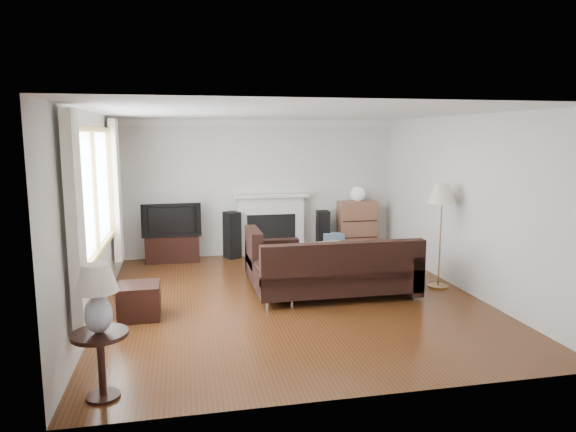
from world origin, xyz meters
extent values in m
cube|color=#522A12|center=(0.00, 0.00, 0.00)|extent=(5.10, 5.60, 0.04)
cube|color=white|center=(0.00, 0.00, 2.50)|extent=(5.10, 5.60, 0.04)
cube|color=silver|center=(0.00, 2.75, 1.25)|extent=(5.00, 0.04, 2.50)
cube|color=silver|center=(0.00, -2.75, 1.25)|extent=(5.00, 0.04, 2.50)
cube|color=silver|center=(-2.50, 0.00, 1.25)|extent=(0.04, 5.50, 2.50)
cube|color=silver|center=(2.50, 0.00, 1.25)|extent=(0.04, 5.50, 2.50)
cube|color=brown|center=(-2.45, -0.20, 1.55)|extent=(0.12, 2.74, 1.54)
cube|color=white|center=(-2.40, -1.72, 1.40)|extent=(0.10, 0.35, 2.10)
cube|color=white|center=(-2.40, 1.32, 1.40)|extent=(0.10, 0.35, 2.10)
cube|color=white|center=(0.15, 2.64, 0.57)|extent=(1.40, 0.26, 1.15)
cube|color=black|center=(-1.64, 2.50, 0.23)|extent=(0.92, 0.42, 0.46)
imported|color=black|center=(-1.64, 2.50, 0.76)|extent=(1.02, 0.13, 0.59)
cube|color=black|center=(-0.58, 2.54, 0.42)|extent=(0.33, 0.35, 0.85)
cube|color=black|center=(1.14, 2.55, 0.41)|extent=(0.24, 0.28, 0.81)
cube|color=brown|center=(1.80, 2.53, 0.49)|extent=(0.72, 0.34, 0.99)
sphere|color=white|center=(1.80, 2.53, 1.12)|extent=(0.28, 0.28, 0.28)
cube|color=black|center=(0.61, -0.04, 0.39)|extent=(2.41, 1.76, 0.78)
cube|color=#9E834B|center=(0.57, 1.12, 0.23)|extent=(1.28, 0.84, 0.46)
cube|color=black|center=(-1.99, -0.35, 0.21)|extent=(0.50, 0.50, 0.42)
cube|color=#A67839|center=(2.22, 0.09, 0.76)|extent=(0.44, 0.44, 1.53)
cube|color=black|center=(-2.15, -2.31, 0.29)|extent=(0.47, 0.47, 0.58)
cube|color=silver|center=(-2.15, -2.31, 0.87)|extent=(0.36, 0.36, 0.58)
camera|label=1|loc=(-1.43, -6.63, 2.21)|focal=32.00mm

